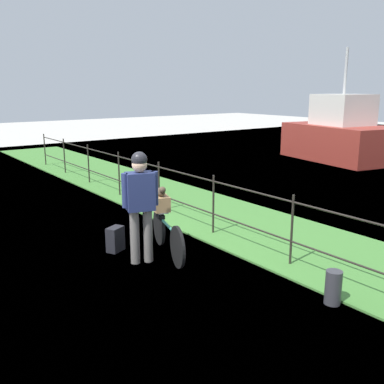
{
  "coord_description": "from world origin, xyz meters",
  "views": [
    {
      "loc": [
        5.8,
        -2.81,
        2.56
      ],
      "look_at": [
        0.18,
        1.37,
        0.9
      ],
      "focal_mm": 40.92,
      "sensor_mm": 36.0,
      "label": 1
    }
  ],
  "objects_px": {
    "moored_boat_near": "(341,136)",
    "backpack_on_paving": "(115,239)",
    "bicycle_main": "(167,234)",
    "mooring_bollard": "(333,287)",
    "wooden_crate": "(161,203)",
    "terrier_dog": "(161,192)",
    "cyclist_person": "(140,198)"
  },
  "relations": [
    {
      "from": "moored_boat_near",
      "to": "backpack_on_paving",
      "type": "bearing_deg",
      "value": -72.19
    },
    {
      "from": "bicycle_main",
      "to": "moored_boat_near",
      "type": "height_order",
      "value": "moored_boat_near"
    },
    {
      "from": "mooring_bollard",
      "to": "wooden_crate",
      "type": "bearing_deg",
      "value": -168.36
    },
    {
      "from": "backpack_on_paving",
      "to": "mooring_bollard",
      "type": "relative_size",
      "value": 0.94
    },
    {
      "from": "mooring_bollard",
      "to": "backpack_on_paving",
      "type": "bearing_deg",
      "value": -157.81
    },
    {
      "from": "bicycle_main",
      "to": "terrier_dog",
      "type": "bearing_deg",
      "value": 162.5
    },
    {
      "from": "bicycle_main",
      "to": "moored_boat_near",
      "type": "relative_size",
      "value": 0.36
    },
    {
      "from": "terrier_dog",
      "to": "cyclist_person",
      "type": "xyz_separation_m",
      "value": [
        0.36,
        -0.59,
        0.06
      ]
    },
    {
      "from": "cyclist_person",
      "to": "backpack_on_paving",
      "type": "bearing_deg",
      "value": -170.88
    },
    {
      "from": "bicycle_main",
      "to": "cyclist_person",
      "type": "relative_size",
      "value": 0.95
    },
    {
      "from": "backpack_on_paving",
      "to": "moored_boat_near",
      "type": "relative_size",
      "value": 0.09
    },
    {
      "from": "cyclist_person",
      "to": "mooring_bollard",
      "type": "bearing_deg",
      "value": 25.29
    },
    {
      "from": "bicycle_main",
      "to": "cyclist_person",
      "type": "xyz_separation_m",
      "value": [
        0.03,
        -0.48,
        0.67
      ]
    },
    {
      "from": "mooring_bollard",
      "to": "moored_boat_near",
      "type": "relative_size",
      "value": 0.1
    },
    {
      "from": "terrier_dog",
      "to": "mooring_bollard",
      "type": "xyz_separation_m",
      "value": [
        2.89,
        0.61,
        -0.73
      ]
    },
    {
      "from": "terrier_dog",
      "to": "mooring_bollard",
      "type": "bearing_deg",
      "value": 11.88
    },
    {
      "from": "cyclist_person",
      "to": "moored_boat_near",
      "type": "xyz_separation_m",
      "value": [
        -4.16,
        10.81,
        -0.12
      ]
    },
    {
      "from": "bicycle_main",
      "to": "mooring_bollard",
      "type": "relative_size",
      "value": 3.76
    },
    {
      "from": "backpack_on_paving",
      "to": "moored_boat_near",
      "type": "bearing_deg",
      "value": -9.18
    },
    {
      "from": "terrier_dog",
      "to": "bicycle_main",
      "type": "bearing_deg",
      "value": -17.5
    },
    {
      "from": "terrier_dog",
      "to": "backpack_on_paving",
      "type": "bearing_deg",
      "value": -113.1
    },
    {
      "from": "bicycle_main",
      "to": "terrier_dog",
      "type": "distance_m",
      "value": 0.71
    },
    {
      "from": "bicycle_main",
      "to": "terrier_dog",
      "type": "xyz_separation_m",
      "value": [
        -0.34,
        0.11,
        0.61
      ]
    },
    {
      "from": "wooden_crate",
      "to": "mooring_bollard",
      "type": "bearing_deg",
      "value": 11.64
    },
    {
      "from": "bicycle_main",
      "to": "cyclist_person",
      "type": "distance_m",
      "value": 0.82
    },
    {
      "from": "wooden_crate",
      "to": "moored_boat_near",
      "type": "height_order",
      "value": "moored_boat_near"
    },
    {
      "from": "terrier_dog",
      "to": "backpack_on_paving",
      "type": "distance_m",
      "value": 1.06
    },
    {
      "from": "backpack_on_paving",
      "to": "mooring_bollard",
      "type": "height_order",
      "value": "mooring_bollard"
    },
    {
      "from": "backpack_on_paving",
      "to": "bicycle_main",
      "type": "bearing_deg",
      "value": -74.1
    },
    {
      "from": "wooden_crate",
      "to": "bicycle_main",
      "type": "bearing_deg",
      "value": -17.5
    },
    {
      "from": "bicycle_main",
      "to": "backpack_on_paving",
      "type": "relative_size",
      "value": 3.99
    },
    {
      "from": "cyclist_person",
      "to": "backpack_on_paving",
      "type": "height_order",
      "value": "cyclist_person"
    }
  ]
}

